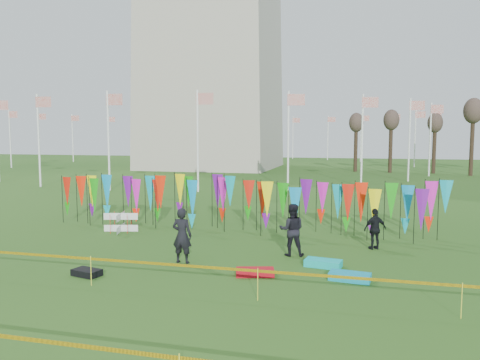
% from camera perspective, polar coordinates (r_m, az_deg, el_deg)
% --- Properties ---
extents(ground, '(160.00, 160.00, 0.00)m').
position_cam_1_polar(ground, '(15.65, -7.39, -11.16)').
color(ground, '#224C15').
rests_on(ground, ground).
extents(flagpole_ring, '(57.40, 56.16, 8.00)m').
position_cam_1_polar(flagpole_ring, '(64.95, -3.24, 5.05)').
color(flagpole_ring, white).
rests_on(flagpole_ring, ground).
extents(banner_row, '(18.64, 0.64, 2.44)m').
position_cam_1_polar(banner_row, '(21.73, 0.04, -2.22)').
color(banner_row, black).
rests_on(banner_row, ground).
extents(caution_tape_near, '(26.00, 0.02, 0.90)m').
position_cam_1_polar(caution_tape_near, '(13.88, -11.20, -10.05)').
color(caution_tape_near, '#FFC705').
rests_on(caution_tape_near, ground).
extents(caution_tape_far, '(26.00, 0.02, 0.90)m').
position_cam_1_polar(caution_tape_far, '(9.73, -25.04, -17.33)').
color(caution_tape_far, '#FFC705').
rests_on(caution_tape_far, ground).
extents(box_kite, '(0.80, 0.80, 0.89)m').
position_cam_1_polar(box_kite, '(22.46, -14.32, -5.02)').
color(box_kite, red).
rests_on(box_kite, ground).
extents(person_left, '(0.73, 0.54, 1.95)m').
position_cam_1_polar(person_left, '(16.58, -7.08, -6.73)').
color(person_left, black).
rests_on(person_left, ground).
extents(person_mid, '(1.02, 0.71, 1.95)m').
position_cam_1_polar(person_mid, '(17.54, 6.33, -6.05)').
color(person_mid, black).
rests_on(person_mid, ground).
extents(person_right, '(1.09, 0.93, 1.61)m').
position_cam_1_polar(person_right, '(19.17, 16.14, -5.75)').
color(person_right, black).
rests_on(person_right, ground).
extents(kite_bag_turquoise, '(1.30, 0.79, 0.24)m').
position_cam_1_polar(kite_bag_turquoise, '(16.43, 10.11, -9.95)').
color(kite_bag_turquoise, '#0DC9C7').
rests_on(kite_bag_turquoise, ground).
extents(kite_bag_red, '(1.31, 0.85, 0.22)m').
position_cam_1_polar(kite_bag_red, '(15.22, 1.84, -11.17)').
color(kite_bag_red, red).
rests_on(kite_bag_red, ground).
extents(kite_bag_black, '(1.00, 0.72, 0.21)m').
position_cam_1_polar(kite_bag_black, '(15.97, -18.18, -10.66)').
color(kite_bag_black, black).
rests_on(kite_bag_black, ground).
extents(kite_bag_teal, '(1.31, 0.76, 0.24)m').
position_cam_1_polar(kite_bag_teal, '(15.12, 13.24, -11.39)').
color(kite_bag_teal, '#0EA1C5').
rests_on(kite_bag_teal, ground).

